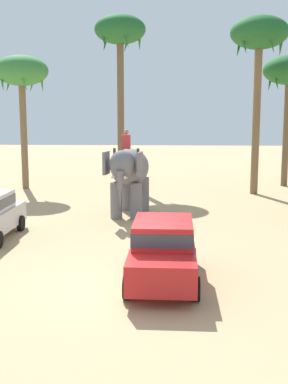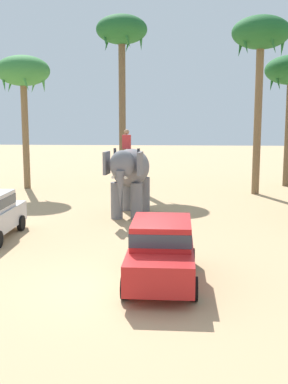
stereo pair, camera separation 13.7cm
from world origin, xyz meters
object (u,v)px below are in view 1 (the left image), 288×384
(car_sedan_foreground, at_px, (163,248))
(palm_tree_behind_elephant, at_px, (120,37))
(palm_tree_far_back, at_px, (21,74))
(elephant_with_mahout, at_px, (129,172))
(palm_tree_leaning_seaward, at_px, (259,39))

(car_sedan_foreground, relative_size, palm_tree_behind_elephant, 0.39)
(palm_tree_far_back, bearing_deg, elephant_with_mahout, -47.67)
(car_sedan_foreground, xyz_separation_m, elephant_with_mahout, (-1.63, 8.61, 1.06))
(car_sedan_foreground, bearing_deg, palm_tree_behind_elephant, 99.22)
(car_sedan_foreground, height_order, palm_tree_behind_elephant, palm_tree_behind_elephant)
(car_sedan_foreground, height_order, palm_tree_leaning_seaward, palm_tree_leaning_seaward)
(palm_tree_behind_elephant, xyz_separation_m, palm_tree_far_back, (-5.72, -2.05, -2.43))
(car_sedan_foreground, bearing_deg, elephant_with_mahout, 100.74)
(palm_tree_behind_elephant, relative_size, palm_tree_leaning_seaward, 1.08)
(palm_tree_leaning_seaward, bearing_deg, palm_tree_far_back, 174.73)
(elephant_with_mahout, bearing_deg, car_sedan_foreground, -79.26)
(car_sedan_foreground, xyz_separation_m, palm_tree_far_back, (-8.71, 16.39, 5.95))
(car_sedan_foreground, distance_m, palm_tree_leaning_seaward, 17.68)
(elephant_with_mahout, bearing_deg, palm_tree_far_back, 132.33)
(palm_tree_far_back, relative_size, palm_tree_leaning_seaward, 0.81)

